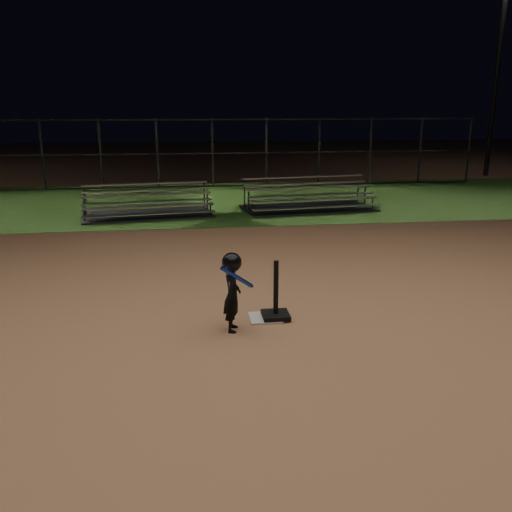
# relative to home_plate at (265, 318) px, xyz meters

# --- Properties ---
(ground) EXTENTS (80.00, 80.00, 0.00)m
(ground) POSITION_rel_home_plate_xyz_m (0.00, 0.00, -0.01)
(ground) COLOR #B27750
(ground) RESTS_ON ground
(grass_strip) EXTENTS (60.00, 8.00, 0.01)m
(grass_strip) POSITION_rel_home_plate_xyz_m (0.00, 10.00, -0.01)
(grass_strip) COLOR #284C18
(grass_strip) RESTS_ON ground
(home_plate) EXTENTS (0.45, 0.45, 0.02)m
(home_plate) POSITION_rel_home_plate_xyz_m (0.00, 0.00, 0.00)
(home_plate) COLOR beige
(home_plate) RESTS_ON ground
(batting_tee) EXTENTS (0.38, 0.38, 0.83)m
(batting_tee) POSITION_rel_home_plate_xyz_m (0.15, -0.02, 0.17)
(batting_tee) COLOR black
(batting_tee) RESTS_ON home_plate
(child_batter) EXTENTS (0.47, 0.53, 1.09)m
(child_batter) POSITION_rel_home_plate_xyz_m (-0.50, -0.35, 0.57)
(child_batter) COLOR black
(child_batter) RESTS_ON ground
(bleacher_left) EXTENTS (3.65, 2.12, 0.85)m
(bleacher_left) POSITION_rel_home_plate_xyz_m (-2.09, 7.77, 0.16)
(bleacher_left) COLOR #B1B2B6
(bleacher_left) RESTS_ON ground
(bleacher_right) EXTENTS (3.92, 2.25, 0.92)m
(bleacher_right) POSITION_rel_home_plate_xyz_m (2.50, 8.11, 0.18)
(bleacher_right) COLOR #BCBCC1
(bleacher_right) RESTS_ON ground
(backstop_fence) EXTENTS (20.08, 0.08, 2.50)m
(backstop_fence) POSITION_rel_home_plate_xyz_m (0.00, 13.00, 1.24)
(backstop_fence) COLOR #38383D
(backstop_fence) RESTS_ON ground
(light_pole_right) EXTENTS (0.90, 0.53, 8.30)m
(light_pole_right) POSITION_rel_home_plate_xyz_m (12.00, 14.94, 4.93)
(light_pole_right) COLOR #2D2D30
(light_pole_right) RESTS_ON ground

